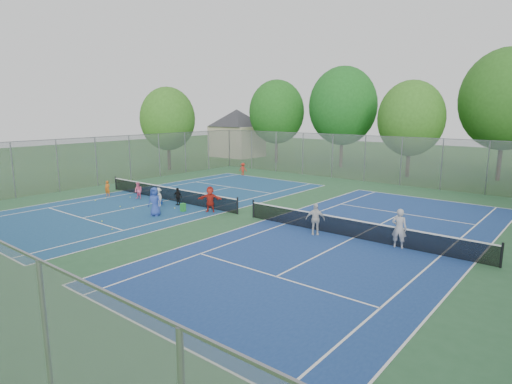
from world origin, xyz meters
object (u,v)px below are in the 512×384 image
(net_left, at_px, (169,194))
(instructor, at_px, (399,228))
(ball_hopper, at_px, (183,208))
(ball_crate, at_px, (158,202))
(net_right, at_px, (354,229))

(net_left, bearing_deg, instructor, -0.36)
(ball_hopper, bearing_deg, net_left, 154.19)
(ball_crate, relative_size, instructor, 0.21)
(net_left, relative_size, ball_hopper, 24.62)
(net_right, relative_size, ball_crate, 32.99)
(ball_crate, bearing_deg, net_left, 112.41)
(net_left, distance_m, net_right, 14.00)
(net_left, height_order, instructor, instructor)
(net_left, xyz_separation_m, ball_hopper, (3.30, -1.60, -0.19))
(ball_crate, relative_size, ball_hopper, 0.75)
(ball_hopper, bearing_deg, net_right, 8.48)
(ball_hopper, xyz_separation_m, instructor, (12.96, 1.50, 0.66))
(net_right, distance_m, ball_hopper, 10.82)
(net_left, distance_m, ball_hopper, 3.67)
(ball_hopper, height_order, instructor, instructor)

